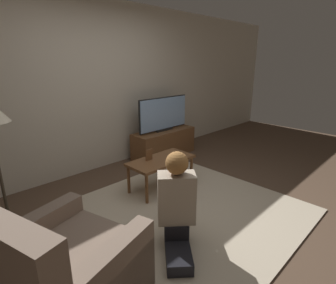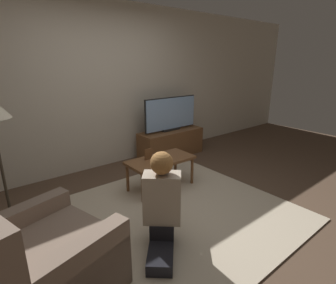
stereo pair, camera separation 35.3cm
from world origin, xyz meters
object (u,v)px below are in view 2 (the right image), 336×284
Objects in this scene: coffee_table at (161,162)px; armchair at (39,265)px; tv at (171,114)px; person_kneeling at (162,201)px.

coffee_table is 1.96m from armchair.
armchair is (-2.70, -1.81, -0.49)m from tv.
person_kneeling is at bearing -126.69° from coffee_table.
person_kneeling is (-0.72, -0.96, 0.09)m from coffee_table.
coffee_table is 0.98× the size of person_kneeling.
tv is at bearing -89.95° from person_kneeling.
tv is 3.29m from armchair.
armchair is (-1.76, -0.87, -0.09)m from coffee_table.
coffee_table is 1.20m from person_kneeling.
tv is 1.19× the size of person_kneeling.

